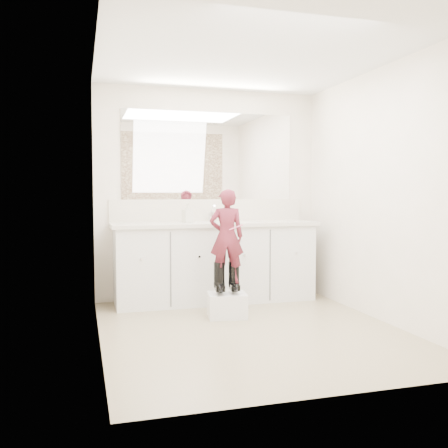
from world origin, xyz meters
name	(u,v)px	position (x,y,z in m)	size (l,w,h in m)	color
floor	(251,330)	(0.00, 0.00, 0.00)	(3.00, 3.00, 0.00)	#826E55
ceiling	(252,55)	(0.00, 0.00, 2.40)	(3.00, 3.00, 0.00)	white
wall_back	(209,194)	(0.00, 1.50, 1.20)	(2.60, 2.60, 0.00)	beige
wall_front	(336,196)	(0.00, -1.50, 1.20)	(2.60, 2.60, 0.00)	beige
wall_left	(98,195)	(-1.30, 0.00, 1.20)	(3.00, 3.00, 0.00)	beige
wall_right	(381,195)	(1.30, 0.00, 1.20)	(3.00, 3.00, 0.00)	beige
vanity_cabinet	(215,264)	(0.00, 1.23, 0.42)	(2.20, 0.55, 0.85)	silver
countertop	(215,224)	(0.00, 1.21, 0.87)	(2.28, 0.58, 0.04)	beige
backsplash	(209,210)	(0.00, 1.49, 1.02)	(2.28, 0.03, 0.25)	beige
mirror	(209,156)	(0.00, 1.49, 1.64)	(2.00, 0.02, 1.00)	white
dot_panel	(336,118)	(0.00, -1.49, 1.65)	(2.00, 0.01, 1.20)	#472819
faucet	(212,217)	(0.00, 1.38, 0.94)	(0.08, 0.08, 0.10)	silver
cup	(231,218)	(0.18, 1.20, 0.93)	(0.09, 0.09, 0.08)	beige
soap_bottle	(187,213)	(-0.31, 1.21, 1.00)	(0.10, 0.10, 0.21)	beige
step_stool	(227,305)	(-0.07, 0.50, 0.12)	(0.37, 0.31, 0.24)	white
boot_left	(219,278)	(-0.15, 0.52, 0.39)	(0.11, 0.20, 0.31)	black
boot_right	(234,277)	(0.00, 0.52, 0.39)	(0.11, 0.20, 0.31)	black
toddler	(227,236)	(-0.07, 0.52, 0.79)	(0.33, 0.22, 0.92)	#9F314A
toothbrush	(236,227)	(0.00, 0.44, 0.89)	(0.01, 0.01, 0.14)	#F05D87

